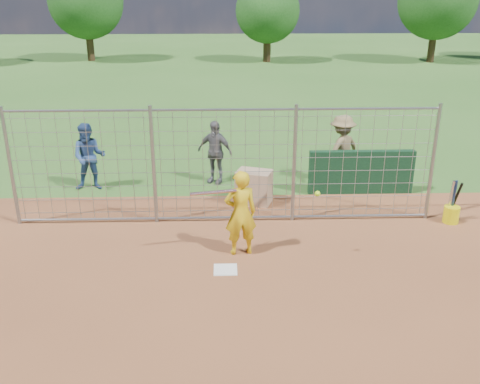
{
  "coord_description": "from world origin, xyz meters",
  "views": [
    {
      "loc": [
        -0.01,
        -8.82,
        4.9
      ],
      "look_at": [
        0.3,
        0.8,
        1.15
      ],
      "focal_mm": 40.0,
      "sensor_mm": 36.0,
      "label": 1
    }
  ],
  "objects_px": {
    "bystander_b": "(215,152)",
    "bystander_c": "(341,149)",
    "batter": "(241,213)",
    "bystander_a": "(89,157)",
    "bucket_with_bats": "(452,212)",
    "equipment_bin": "(254,187)"
  },
  "relations": [
    {
      "from": "equipment_bin",
      "to": "bucket_with_bats",
      "type": "distance_m",
      "value": 4.46
    },
    {
      "from": "bystander_b",
      "to": "batter",
      "type": "bearing_deg",
      "value": -56.18
    },
    {
      "from": "bystander_a",
      "to": "bucket_with_bats",
      "type": "xyz_separation_m",
      "value": [
        8.35,
        -2.34,
        -0.61
      ]
    },
    {
      "from": "batter",
      "to": "bucket_with_bats",
      "type": "xyz_separation_m",
      "value": [
        4.67,
        1.29,
        -0.6
      ]
    },
    {
      "from": "batter",
      "to": "bystander_a",
      "type": "relative_size",
      "value": 0.99
    },
    {
      "from": "batter",
      "to": "bystander_a",
      "type": "height_order",
      "value": "bystander_a"
    },
    {
      "from": "bucket_with_bats",
      "to": "batter",
      "type": "bearing_deg",
      "value": -164.59
    },
    {
      "from": "bystander_c",
      "to": "bystander_b",
      "type": "bearing_deg",
      "value": -36.51
    },
    {
      "from": "batter",
      "to": "equipment_bin",
      "type": "bearing_deg",
      "value": -108.96
    },
    {
      "from": "bystander_b",
      "to": "bucket_with_bats",
      "type": "xyz_separation_m",
      "value": [
        5.21,
        -2.76,
        -0.59
      ]
    },
    {
      "from": "equipment_bin",
      "to": "bucket_with_bats",
      "type": "bearing_deg",
      "value": 2.63
    },
    {
      "from": "bystander_b",
      "to": "bystander_c",
      "type": "xyz_separation_m",
      "value": [
        3.29,
        -0.12,
        0.07
      ]
    },
    {
      "from": "bystander_c",
      "to": "batter",
      "type": "bearing_deg",
      "value": 20.53
    },
    {
      "from": "bystander_c",
      "to": "bystander_a",
      "type": "bearing_deg",
      "value": -31.76
    },
    {
      "from": "equipment_bin",
      "to": "bystander_b",
      "type": "bearing_deg",
      "value": 142.08
    },
    {
      "from": "bucket_with_bats",
      "to": "bystander_c",
      "type": "bearing_deg",
      "value": 126.05
    },
    {
      "from": "batter",
      "to": "equipment_bin",
      "type": "relative_size",
      "value": 2.12
    },
    {
      "from": "equipment_bin",
      "to": "bucket_with_bats",
      "type": "xyz_separation_m",
      "value": [
        4.26,
        -1.29,
        -0.15
      ]
    },
    {
      "from": "bystander_b",
      "to": "bucket_with_bats",
      "type": "height_order",
      "value": "bystander_b"
    },
    {
      "from": "bystander_a",
      "to": "bystander_c",
      "type": "bearing_deg",
      "value": -0.96
    },
    {
      "from": "bystander_a",
      "to": "bystander_c",
      "type": "relative_size",
      "value": 0.95
    },
    {
      "from": "bystander_b",
      "to": "bystander_a",
      "type": "bearing_deg",
      "value": -146.15
    }
  ]
}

